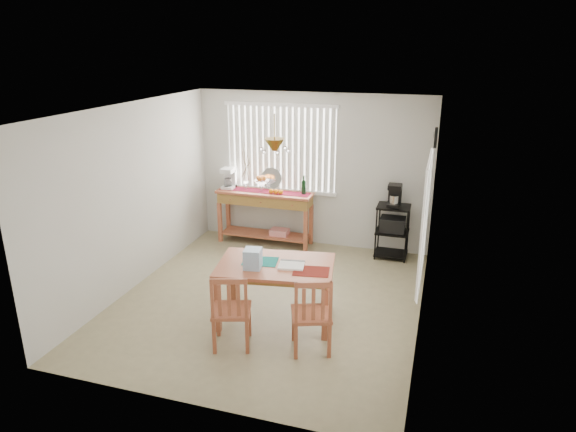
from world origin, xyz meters
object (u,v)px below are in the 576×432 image
(sideboard, at_px, (266,205))
(chair_left, at_px, (231,311))
(wire_cart, at_px, (392,227))
(dining_table, at_px, (276,270))
(chair_right, at_px, (312,315))
(cart_items, at_px, (395,196))

(sideboard, distance_m, chair_left, 3.28)
(sideboard, bearing_deg, wire_cart, 0.11)
(wire_cart, distance_m, dining_table, 2.72)
(sideboard, height_order, chair_left, chair_left)
(chair_right, bearing_deg, dining_table, 137.19)
(wire_cart, bearing_deg, chair_right, -100.53)
(chair_left, bearing_deg, cart_items, 65.51)
(sideboard, distance_m, wire_cart, 2.18)
(dining_table, distance_m, chair_left, 0.83)
(cart_items, relative_size, chair_left, 0.39)
(sideboard, xyz_separation_m, dining_table, (1.00, -2.44, -0.03))
(wire_cart, bearing_deg, chair_left, -114.55)
(dining_table, bearing_deg, chair_left, -110.91)
(sideboard, distance_m, chair_right, 3.42)
(wire_cart, relative_size, chair_right, 0.94)
(cart_items, height_order, chair_left, cart_items)
(dining_table, xyz_separation_m, chair_right, (0.61, -0.57, -0.21))
(chair_left, bearing_deg, chair_right, 11.36)
(wire_cart, height_order, chair_right, chair_right)
(sideboard, distance_m, cart_items, 2.20)
(sideboard, xyz_separation_m, chair_left, (0.72, -3.19, -0.24))
(chair_left, bearing_deg, dining_table, 69.09)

